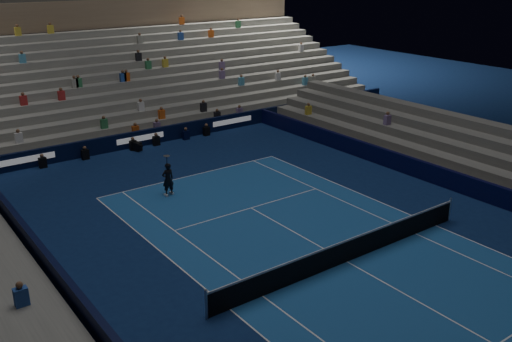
% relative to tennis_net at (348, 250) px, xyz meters
% --- Properties ---
extents(ground, '(90.00, 90.00, 0.00)m').
position_rel_tennis_net_xyz_m(ground, '(0.00, 0.00, -0.50)').
color(ground, '#0C1E4B').
rests_on(ground, ground).
extents(court_surface, '(10.97, 23.77, 0.01)m').
position_rel_tennis_net_xyz_m(court_surface, '(0.00, 0.00, -0.50)').
color(court_surface, '#1B5096').
rests_on(court_surface, ground).
extents(sponsor_barrier_far, '(44.00, 0.25, 1.00)m').
position_rel_tennis_net_xyz_m(sponsor_barrier_far, '(0.00, 18.50, -0.00)').
color(sponsor_barrier_far, black).
rests_on(sponsor_barrier_far, ground).
extents(sponsor_barrier_east, '(0.25, 37.00, 1.00)m').
position_rel_tennis_net_xyz_m(sponsor_barrier_east, '(9.70, 0.00, -0.00)').
color(sponsor_barrier_east, black).
rests_on(sponsor_barrier_east, ground).
extents(grandstand_main, '(44.00, 15.20, 11.20)m').
position_rel_tennis_net_xyz_m(grandstand_main, '(0.00, 27.90, 2.87)').
color(grandstand_main, gray).
rests_on(grandstand_main, ground).
extents(tennis_net, '(12.90, 0.10, 1.10)m').
position_rel_tennis_net_xyz_m(tennis_net, '(0.00, 0.00, 0.00)').
color(tennis_net, '#B2B2B7').
rests_on(tennis_net, ground).
extents(tennis_player, '(0.62, 0.41, 1.69)m').
position_rel_tennis_net_xyz_m(tennis_player, '(-2.38, 10.16, 0.34)').
color(tennis_player, black).
rests_on(tennis_player, ground).
extents(broadcast_camera, '(0.56, 0.92, 0.54)m').
position_rel_tennis_net_xyz_m(broadcast_camera, '(-0.55, 17.67, -0.22)').
color(broadcast_camera, black).
rests_on(broadcast_camera, ground).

